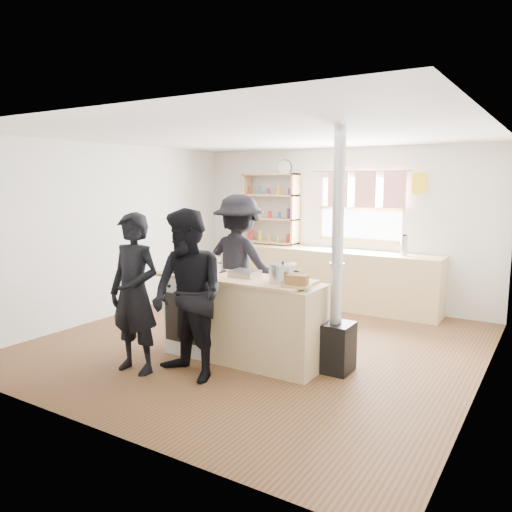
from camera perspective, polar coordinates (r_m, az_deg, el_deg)
name	(u,v)px	position (r m, az deg, el deg)	size (l,w,h in m)	color
ground	(258,344)	(6.20, 0.24, -10.00)	(5.00, 5.00, 0.01)	brown
back_counter	(331,278)	(8.01, 8.61, -2.49)	(3.40, 0.55, 0.90)	#D1B77E
shelving_unit	(270,208)	(8.52, 1.63, 5.47)	(1.00, 0.28, 1.20)	tan
thermos	(404,246)	(7.55, 16.58, 1.15)	(0.10, 0.10, 0.29)	silver
cooking_island	(243,319)	(5.55, -1.47, -7.17)	(1.97, 0.64, 0.93)	white
skillet_greens	(191,271)	(5.74, -7.47, -1.66)	(0.36, 0.36, 0.05)	black
roast_tray	(245,273)	(5.48, -1.28, -1.97)	(0.30, 0.24, 0.07)	silver
stockpot_stove	(210,264)	(5.77, -5.24, -0.95)	(0.25, 0.25, 0.20)	silver
stockpot_counter	(283,273)	(5.18, 3.08, -1.93)	(0.30, 0.30, 0.22)	#B2B2B4
bread_board	(297,282)	(4.97, 4.71, -2.94)	(0.31, 0.24, 0.12)	tan
flue_heater	(336,311)	(5.23, 9.13, -6.19)	(0.35, 0.35, 2.50)	black
person_near_left	(134,293)	(5.28, -13.72, -4.16)	(0.61, 0.40, 1.66)	black
person_near_right	(188,295)	(4.98, -7.77, -4.47)	(0.83, 0.65, 1.71)	black
person_far	(239,264)	(6.54, -1.92, -0.87)	(1.16, 0.67, 1.80)	black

